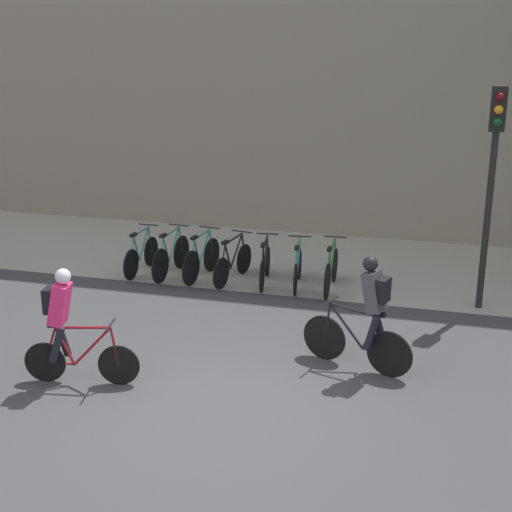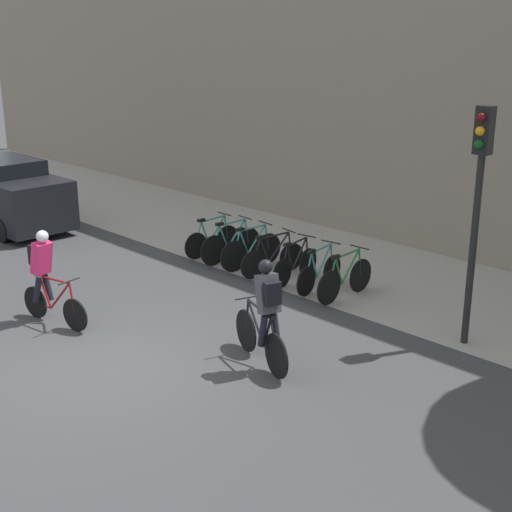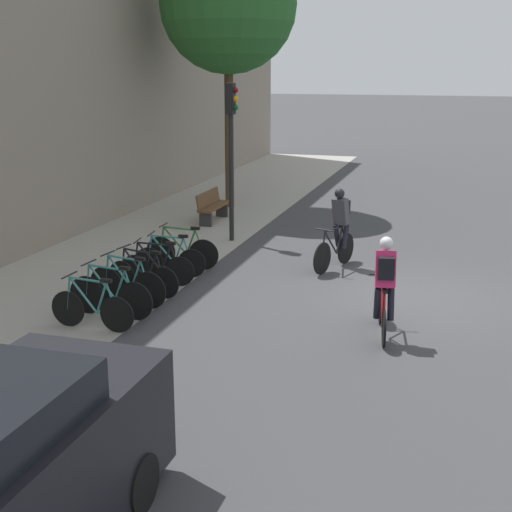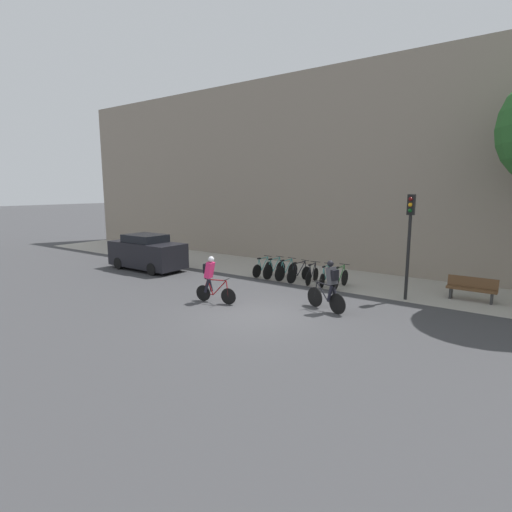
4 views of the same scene
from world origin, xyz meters
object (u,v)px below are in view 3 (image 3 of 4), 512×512
object	(u,v)px
cyclist_pink	(385,284)
parked_bike_2	(128,284)
parked_bike_5	(170,259)
parked_bike_4	(157,267)
traffic_light_pole	(231,134)
parked_bike_0	(92,308)
parked_bike_1	(111,295)
cyclist_grey	(339,226)
bench	(212,206)
parked_bike_6	(182,250)
parked_bike_3	(143,276)

from	to	relation	value
cyclist_pink	parked_bike_2	distance (m)	4.88
parked_bike_5	parked_bike_4	bearing A→B (deg)	179.99
parked_bike_4	traffic_light_pole	size ratio (longest dim) A/B	0.39
parked_bike_0	parked_bike_1	size ratio (longest dim) A/B	0.93
cyclist_pink	parked_bike_2	bearing A→B (deg)	86.11
cyclist_grey	cyclist_pink	bearing A→B (deg)	-159.81
cyclist_grey	parked_bike_1	distance (m)	5.58
parked_bike_2	parked_bike_0	bearing A→B (deg)	-179.95
parked_bike_1	parked_bike_5	distance (m)	2.69
cyclist_pink	bench	world-z (taller)	cyclist_pink
cyclist_pink	parked_bike_4	xyz separation A→B (m)	(1.67, 4.84, -0.56)
cyclist_pink	cyclist_grey	world-z (taller)	cyclist_grey
parked_bike_6	bench	distance (m)	4.98
parked_bike_4	bench	distance (m)	6.30
traffic_light_pole	parked_bike_1	bearing A→B (deg)	177.80
parked_bike_4	parked_bike_6	distance (m)	1.34
parked_bike_1	parked_bike_3	world-z (taller)	parked_bike_1
parked_bike_5	bench	distance (m)	5.64
parked_bike_1	parked_bike_6	distance (m)	3.36
cyclist_grey	parked_bike_0	distance (m)	6.13
cyclist_grey	parked_bike_5	distance (m)	3.81
parked_bike_1	bench	xyz separation A→B (m)	(8.22, 1.07, 0.06)
cyclist_grey	parked_bike_3	world-z (taller)	cyclist_grey
parked_bike_6	cyclist_pink	bearing A→B (deg)	-121.93
parked_bike_5	parked_bike_3	bearing A→B (deg)	-179.97
parked_bike_2	parked_bike_5	distance (m)	2.02
parked_bike_0	traffic_light_pole	xyz separation A→B (m)	(6.83, -0.24, 2.36)
parked_bike_2	bench	distance (m)	7.63
bench	parked_bike_1	bearing A→B (deg)	-172.58
parked_bike_1	parked_bike_6	bearing A→B (deg)	-0.01
parked_bike_4	bench	world-z (taller)	parked_bike_4
traffic_light_pole	bench	xyz separation A→B (m)	(2.07, 1.31, -2.28)
parked_bike_3	parked_bike_4	xyz separation A→B (m)	(0.67, 0.00, -0.00)
parked_bike_1	parked_bike_2	distance (m)	0.67
cyclist_pink	parked_bike_6	bearing A→B (deg)	58.07
parked_bike_2	traffic_light_pole	xyz separation A→B (m)	(5.49, -0.24, 2.33)
parked_bike_1	parked_bike_4	size ratio (longest dim) A/B	1.09
parked_bike_1	bench	bearing A→B (deg)	7.42
parked_bike_3	traffic_light_pole	distance (m)	5.37
cyclist_pink	parked_bike_3	distance (m)	4.98
parked_bike_3	bench	distance (m)	6.96
parked_bike_5	bench	world-z (taller)	parked_bike_5
parked_bike_1	traffic_light_pole	xyz separation A→B (m)	(6.16, -0.24, 2.34)
cyclist_pink	parked_bike_2	size ratio (longest dim) A/B	1.04
parked_bike_2	traffic_light_pole	size ratio (longest dim) A/B	0.42
parked_bike_3	traffic_light_pole	bearing A→B (deg)	-2.80
parked_bike_6	parked_bike_5	bearing A→B (deg)	-179.98
parked_bike_3	parked_bike_4	size ratio (longest dim) A/B	1.05
parked_bike_3	traffic_light_pole	world-z (taller)	traffic_light_pole
parked_bike_0	parked_bike_3	xyz separation A→B (m)	(2.01, -0.00, -0.00)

